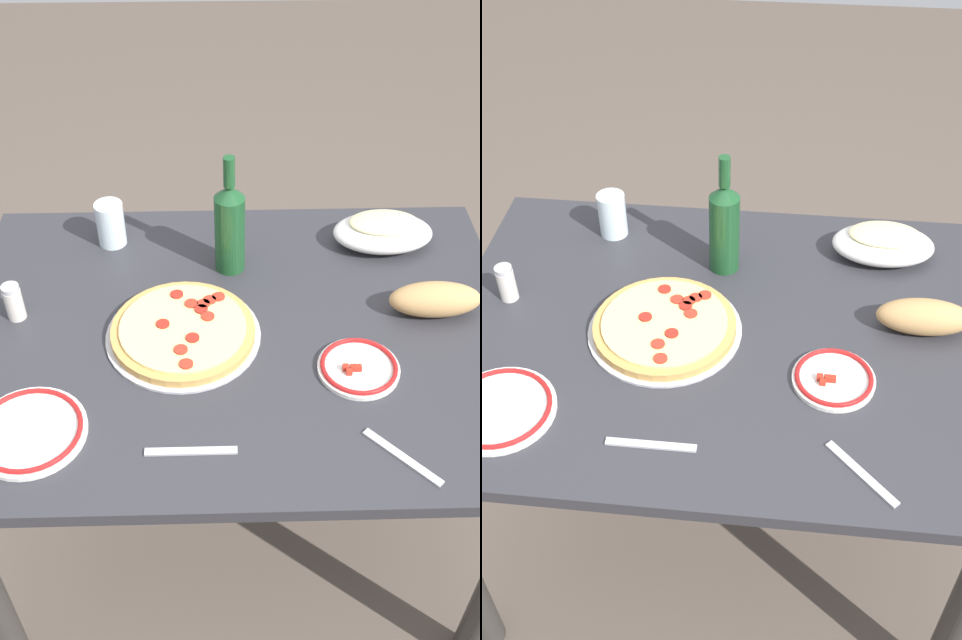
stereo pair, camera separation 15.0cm
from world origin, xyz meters
TOP-DOWN VIEW (x-y plane):
  - ground_plane at (0.00, 0.00)m, footprint 8.00×8.00m
  - dining_table at (0.00, 0.00)m, footprint 1.20×0.90m
  - pepperoni_pizza at (0.12, 0.02)m, footprint 0.33×0.33m
  - baked_pasta_dish at (-0.35, -0.29)m, footprint 0.24×0.15m
  - wine_bottle at (0.02, -0.22)m, footprint 0.07×0.07m
  - water_glass at (0.30, -0.32)m, footprint 0.07×0.07m
  - side_plate_near at (-0.24, 0.12)m, footprint 0.17×0.17m
  - side_plate_far at (0.40, 0.27)m, footprint 0.22×0.22m
  - bread_loaf at (-0.42, -0.05)m, footprint 0.20×0.08m
  - spice_shaker at (0.49, -0.06)m, footprint 0.04×0.04m
  - fork_left at (-0.29, 0.34)m, footprint 0.13×0.13m
  - fork_right at (0.10, 0.32)m, footprint 0.17×0.02m

SIDE VIEW (x-z plane):
  - ground_plane at x=0.00m, z-range 0.00..0.00m
  - dining_table at x=0.00m, z-range 0.24..0.98m
  - fork_left at x=-0.29m, z-range 0.74..0.75m
  - fork_right at x=0.10m, z-range 0.74..0.75m
  - side_plate_far at x=0.40m, z-range 0.74..0.76m
  - side_plate_near at x=-0.24m, z-range 0.74..0.76m
  - pepperoni_pizza at x=0.12m, z-range 0.74..0.77m
  - bread_loaf at x=-0.42m, z-range 0.74..0.82m
  - baked_pasta_dish at x=-0.35m, z-range 0.74..0.82m
  - spice_shaker at x=0.49m, z-range 0.74..0.83m
  - water_glass at x=0.30m, z-range 0.74..0.85m
  - wine_bottle at x=0.02m, z-range 0.71..1.00m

